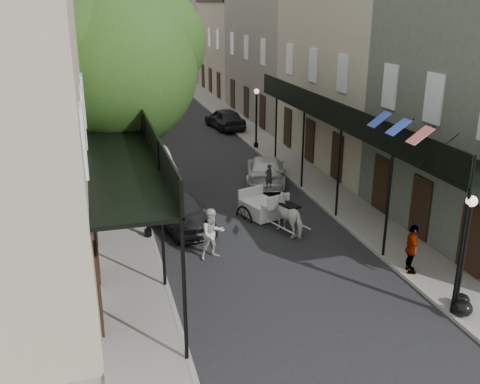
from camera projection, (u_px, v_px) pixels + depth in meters
ground at (301, 301)px, 16.78m from camera, size 140.00×140.00×0.00m
road at (187, 146)px, 34.92m from camera, size 8.00×90.00×0.01m
sidewalk_left at (109, 150)px, 33.63m from camera, size 2.20×90.00×0.12m
sidewalk_right at (260, 140)px, 36.17m from camera, size 2.20×90.00×0.12m
building_row_left at (48, 53)px, 40.04m from camera, size 5.00×80.00×10.50m
building_row_right at (265, 48)px, 44.41m from camera, size 5.00×80.00×10.50m
gallery_left at (121, 135)px, 20.53m from camera, size 2.20×18.05×4.88m
gallery_right at (348, 121)px, 22.97m from camera, size 2.20×18.05×4.88m
tree_near at (126, 61)px, 22.77m from camera, size 7.31×6.80×9.63m
tree_far at (110, 50)px, 35.67m from camera, size 6.45×6.00×8.61m
lamppost_right_near at (463, 254)px, 15.32m from camera, size 0.32×0.32×3.71m
lamppost_left at (145, 190)px, 20.49m from camera, size 0.32×0.32×3.71m
lamppost_right_far at (256, 117)px, 33.46m from camera, size 0.32×0.32×3.71m
horse at (291, 215)px, 21.53m from camera, size 1.36×1.97×1.52m
carriage at (256, 193)px, 23.29m from camera, size 2.04×2.53×2.55m
pedestrian_walking at (212, 234)px, 19.32m from camera, size 1.07×0.92×1.91m
pedestrian_sidewalk_left at (97, 166)px, 27.57m from camera, size 1.07×0.74×1.51m
pedestrian_sidewalk_right at (412, 249)px, 18.04m from camera, size 0.72×1.10×1.75m
car_left_near at (180, 211)px, 22.06m from camera, size 2.70×4.62×1.48m
car_left_mid at (154, 163)px, 28.51m from camera, size 1.98×4.66×1.49m
car_left_far at (136, 116)px, 40.26m from camera, size 4.12×5.79×1.46m
car_right_near at (266, 169)px, 27.64m from camera, size 3.31×5.12×1.38m
car_right_far at (225, 118)px, 39.36m from camera, size 2.43×4.77×1.55m
trash_bags at (462, 305)px, 15.92m from camera, size 0.84×0.99×0.49m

